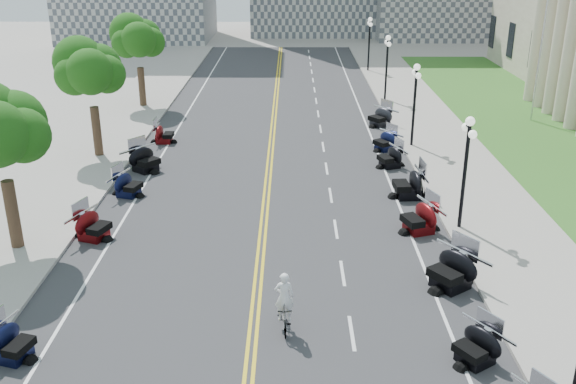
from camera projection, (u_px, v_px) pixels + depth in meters
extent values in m
plane|color=gray|center=(259.00, 273.00, 24.48)|extent=(160.00, 160.00, 0.00)
cube|color=#333335|center=(268.00, 181.00, 33.78)|extent=(16.00, 90.00, 0.01)
cube|color=yellow|center=(266.00, 181.00, 33.77)|extent=(0.12, 90.00, 0.00)
cube|color=yellow|center=(270.00, 181.00, 33.77)|extent=(0.12, 90.00, 0.00)
cube|color=white|center=(389.00, 181.00, 33.74)|extent=(0.12, 90.00, 0.00)
cube|color=white|center=(147.00, 181.00, 33.80)|extent=(0.12, 90.00, 0.00)
cube|color=white|center=(352.00, 333.00, 20.74)|extent=(0.12, 2.00, 0.00)
cube|color=white|center=(343.00, 273.00, 24.46)|extent=(0.12, 2.00, 0.00)
cube|color=white|center=(336.00, 229.00, 28.18)|extent=(0.12, 2.00, 0.00)
cube|color=white|center=(331.00, 195.00, 31.90)|extent=(0.12, 2.00, 0.00)
cube|color=white|center=(327.00, 168.00, 35.62)|extent=(0.12, 2.00, 0.00)
cube|color=white|center=(323.00, 147.00, 39.34)|extent=(0.12, 2.00, 0.00)
cube|color=white|center=(320.00, 129.00, 43.06)|extent=(0.12, 2.00, 0.00)
cube|color=white|center=(318.00, 114.00, 46.78)|extent=(0.12, 2.00, 0.00)
cube|color=white|center=(316.00, 101.00, 50.50)|extent=(0.12, 2.00, 0.00)
cube|color=white|center=(314.00, 90.00, 54.22)|extent=(0.12, 2.00, 0.00)
cube|color=white|center=(313.00, 80.00, 57.94)|extent=(0.12, 2.00, 0.00)
cube|color=white|center=(312.00, 72.00, 61.66)|extent=(0.12, 2.00, 0.00)
cube|color=white|center=(311.00, 64.00, 65.38)|extent=(0.12, 2.00, 0.00)
cube|color=white|center=(310.00, 57.00, 69.10)|extent=(0.12, 2.00, 0.00)
cube|color=white|center=(309.00, 51.00, 72.82)|extent=(0.12, 2.00, 0.00)
cube|color=#9E9991|center=(467.00, 180.00, 33.70)|extent=(5.00, 90.00, 0.15)
cube|color=#9E9991|center=(69.00, 179.00, 33.80)|extent=(5.00, 90.00, 0.15)
cube|color=#356023|center=(544.00, 137.00, 41.12)|extent=(9.00, 60.00, 0.10)
imported|color=#A51414|center=(284.00, 317.00, 20.78)|extent=(0.55, 1.62, 0.96)
imported|color=white|center=(284.00, 280.00, 20.28)|extent=(0.63, 0.41, 1.73)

